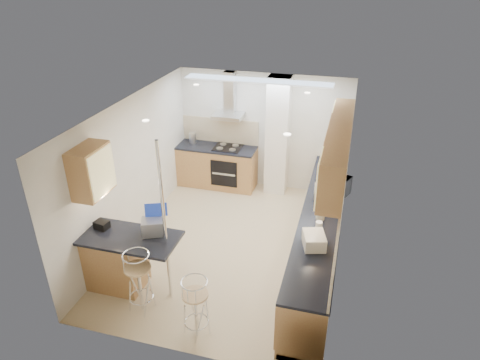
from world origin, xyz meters
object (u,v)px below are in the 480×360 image
(bread_bin, at_px, (314,240))
(microwave, at_px, (333,188))
(bar_stool_near, at_px, (139,282))
(bar_stool_end, at_px, (196,308))
(laptop, at_px, (154,227))

(bread_bin, bearing_deg, microwave, 68.76)
(microwave, distance_m, bar_stool_near, 3.46)
(bar_stool_near, height_order, bar_stool_end, bar_stool_near)
(bread_bin, bearing_deg, bar_stool_end, -156.65)
(microwave, bearing_deg, bar_stool_near, 156.87)
(bar_stool_end, bearing_deg, microwave, -21.04)
(laptop, height_order, bar_stool_end, laptop)
(bar_stool_end, xyz_separation_m, bread_bin, (1.36, 1.11, 0.57))
(laptop, xyz_separation_m, bread_bin, (2.27, 0.33, -0.04))
(bar_stool_near, bearing_deg, laptop, 76.08)
(laptop, distance_m, bread_bin, 2.30)
(laptop, bearing_deg, bar_stool_near, -114.73)
(microwave, relative_size, bar_stool_near, 0.61)
(bar_stool_near, height_order, bread_bin, bread_bin)
(bar_stool_near, xyz_separation_m, bread_bin, (2.29, 0.89, 0.53))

